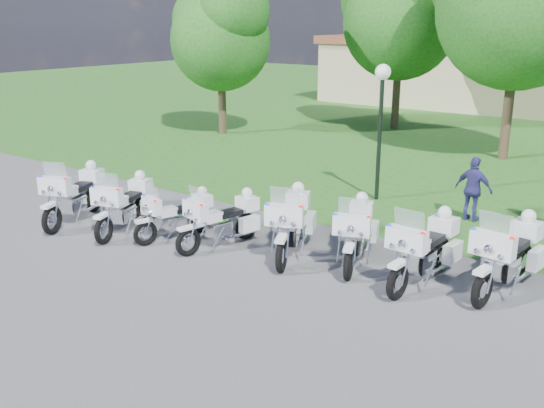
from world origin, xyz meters
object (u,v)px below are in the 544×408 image
Objects in this scene: motorcycle_1 at (126,203)px; motorcycle_4 at (291,222)px; motorcycle_6 at (425,248)px; motorcycle_7 at (509,254)px; motorcycle_5 at (356,231)px; motorcycle_3 at (223,219)px; motorcycle_0 at (76,194)px; bystander_c at (473,189)px; lamp_post at (382,98)px; motorcycle_2 at (179,214)px.

motorcycle_1 is 4.35m from motorcycle_4.
motorcycle_6 is 1.56m from motorcycle_7.
motorcycle_3 is at bearing -2.51° from motorcycle_5.
motorcycle_1 is at bearing 14.97° from motorcycle_6.
bystander_c is (8.32, 6.07, 0.11)m from motorcycle_0.
lamp_post reaches higher than motorcycle_4.
motorcycle_2 is 0.88× the size of motorcycle_5.
motorcycle_7 is at bearing 167.76° from motorcycle_5.
motorcycle_6 reaches higher than motorcycle_5.
motorcycle_0 is 5.99m from motorcycle_4.
motorcycle_0 is 1.65m from motorcycle_1.
lamp_post is 3.60m from bystander_c.
motorcycle_7 reaches higher than motorcycle_6.
motorcycle_5 is at bearing -68.45° from lamp_post.
motorcycle_0 is at bearing -130.28° from lamp_post.
motorcycle_3 reaches higher than motorcycle_2.
bystander_c is (5.24, 5.44, 0.25)m from motorcycle_2.
lamp_post is at bearing -95.36° from motorcycle_2.
lamp_post reaches higher than motorcycle_3.
motorcycle_1 is at bearing -121.67° from lamp_post.
motorcycle_0 is at bearing 28.37° from motorcycle_2.
motorcycle_6 reaches higher than motorcycle_2.
motorcycle_4 is at bearing -147.91° from motorcycle_2.
motorcycle_7 is (4.46, 0.89, -0.00)m from motorcycle_4.
motorcycle_0 reaches higher than motorcycle_6.
motorcycle_7 is at bearing -40.23° from lamp_post.
motorcycle_7 is at bearing 171.87° from motorcycle_0.
motorcycle_1 is 0.93× the size of motorcycle_6.
motorcycle_1 is 7.35m from motorcycle_6.
motorcycle_0 is at bearing 23.77° from motorcycle_3.
lamp_post is at bearing -88.86° from motorcycle_3.
bystander_c reaches higher than motorcycle_2.
motorcycle_4 is 0.97× the size of motorcycle_6.
motorcycle_1 reaches higher than motorcycle_2.
motorcycle_5 is 4.40m from bystander_c.
bystander_c is (-0.53, 4.40, 0.13)m from motorcycle_6.
motorcycle_7 reaches higher than motorcycle_2.
motorcycle_7 is 6.75m from lamp_post.
motorcycle_6 is at bearing 29.39° from motorcycle_7.
motorcycle_3 is 6.60m from bystander_c.
motorcycle_3 is at bearing -101.51° from lamp_post.
motorcycle_3 is at bearing 20.01° from motorcycle_7.
motorcycle_2 is 0.81× the size of motorcycle_6.
motorcycle_6 is 6.25m from lamp_post.
motorcycle_4 is 4.55m from motorcycle_7.
motorcycle_6 is (5.77, 1.04, 0.12)m from motorcycle_2.
motorcycle_4 is (1.54, 0.54, 0.09)m from motorcycle_3.
motorcycle_0 is 4.37m from motorcycle_3.
motorcycle_2 is at bearing 19.41° from motorcycle_7.
motorcycle_3 is 1.64m from motorcycle_4.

